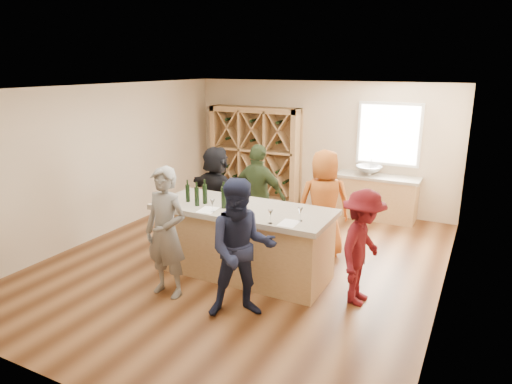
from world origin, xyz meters
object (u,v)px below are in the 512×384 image
at_px(wine_rack, 255,154).
at_px(person_far_right, 324,204).
at_px(wine_bottle_a, 188,193).
at_px(wine_bottle_c, 205,194).
at_px(person_near_right, 242,249).
at_px(person_near_left, 166,233).
at_px(person_far_mid, 259,196).
at_px(sink, 369,170).
at_px(wine_bottle_b, 197,197).
at_px(person_far_left, 217,192).
at_px(tasting_counter_base, 243,243).
at_px(wine_bottle_e, 224,198).
at_px(person_server, 362,247).

relative_size(wine_rack, person_far_right, 1.21).
distance_m(wine_bottle_a, wine_bottle_c, 0.29).
xyz_separation_m(wine_rack, wine_bottle_a, (0.80, -3.82, 0.11)).
bearing_deg(person_far_right, person_near_right, 53.60).
xyz_separation_m(person_near_left, person_far_mid, (0.33, 2.16, 0.00)).
height_order(wine_rack, wine_bottle_c, wine_rack).
distance_m(sink, wine_bottle_c, 4.05).
bearing_deg(wine_bottle_b, person_near_right, -33.54).
bearing_deg(person_far_right, wine_rack, -73.12).
height_order(wine_bottle_a, person_far_left, person_far_left).
relative_size(wine_bottle_b, person_far_right, 0.16).
relative_size(wine_rack, person_far_left, 1.28).
distance_m(wine_rack, wine_bottle_a, 3.91).
xyz_separation_m(sink, person_far_mid, (-1.31, -2.49, -0.10)).
height_order(wine_rack, person_far_left, wine_rack).
bearing_deg(person_near_right, tasting_counter_base, 85.10).
height_order(tasting_counter_base, person_far_left, person_far_left).
bearing_deg(wine_bottle_e, wine_bottle_c, 170.08).
relative_size(wine_bottle_b, wine_bottle_c, 0.97).
relative_size(wine_rack, wine_bottle_a, 8.15).
bearing_deg(person_far_mid, wine_bottle_c, 82.05).
distance_m(wine_rack, sink, 2.70).
relative_size(wine_bottle_a, wine_bottle_b, 0.94).
bearing_deg(person_near_left, wine_bottle_a, 108.84).
height_order(wine_bottle_c, person_server, person_server).
bearing_deg(wine_bottle_c, person_near_right, -39.31).
relative_size(sink, wine_bottle_e, 1.68).
bearing_deg(person_near_right, wine_bottle_b, 113.52).
bearing_deg(person_far_mid, wine_bottle_e, 99.30).
bearing_deg(wine_rack, person_near_right, -64.56).
height_order(wine_rack, person_near_right, wine_rack).
bearing_deg(sink, wine_bottle_c, -113.48).
bearing_deg(wine_bottle_a, person_server, 1.97).
distance_m(wine_rack, wine_bottle_c, 3.94).
height_order(wine_bottle_a, person_server, person_server).
relative_size(person_near_right, person_far_left, 1.06).
height_order(person_far_mid, person_far_right, person_far_mid).
bearing_deg(sink, tasting_counter_base, -105.67).
bearing_deg(sink, person_far_right, -93.88).
relative_size(wine_rack, person_server, 1.38).
distance_m(person_near_left, person_server, 2.66).
distance_m(wine_rack, person_near_left, 4.85).
relative_size(wine_bottle_a, person_server, 0.17).
relative_size(wine_bottle_a, person_near_right, 0.15).
distance_m(wine_bottle_e, person_near_left, 1.02).
xyz_separation_m(sink, person_far_left, (-2.22, -2.41, -0.15)).
bearing_deg(person_server, person_near_left, 116.66).
bearing_deg(tasting_counter_base, wine_bottle_b, -157.93).
height_order(wine_bottle_e, person_server, person_server).
relative_size(tasting_counter_base, person_near_left, 1.42).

